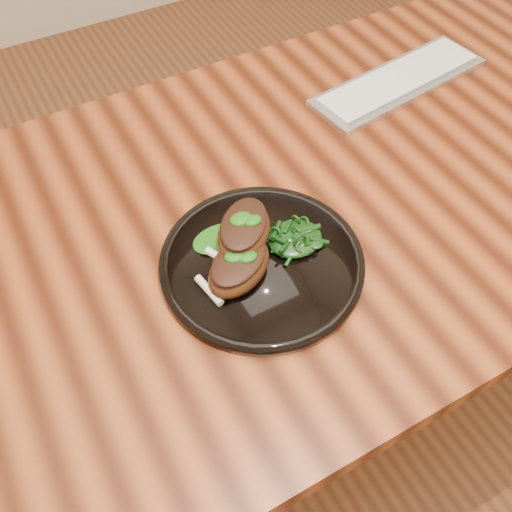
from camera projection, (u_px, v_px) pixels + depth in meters
The scene contains 7 objects.
desk at pixel (281, 234), 0.99m from camera, with size 1.60×0.80×0.75m.
plate at pixel (262, 263), 0.83m from camera, with size 0.30×0.30×0.02m.
lamb_chop_front at pixel (239, 266), 0.79m from camera, with size 0.13×0.12×0.05m.
lamb_chop_back at pixel (244, 230), 0.81m from camera, with size 0.13×0.13×0.05m.
herb_smear at pixel (219, 238), 0.85m from camera, with size 0.08×0.05×0.01m, color #0B4207.
greens_heap at pixel (295, 236), 0.84m from camera, with size 0.08×0.08×0.03m.
keyboard at pixel (399, 81), 1.11m from camera, with size 0.39×0.16×0.02m.
Camera 1 is at (-0.35, -0.54, 1.42)m, focal length 40.00 mm.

